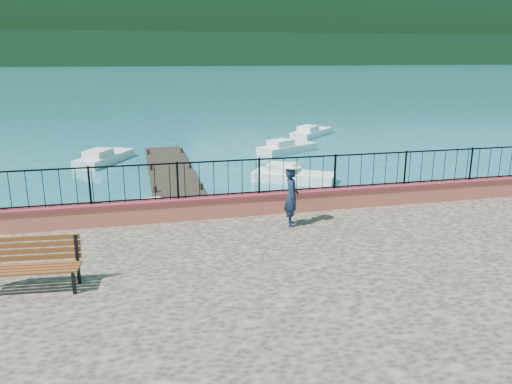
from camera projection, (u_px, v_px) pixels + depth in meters
name	position (u px, v px, depth m)	size (l,w,h in m)	color
ground	(314.00, 316.00, 10.74)	(2000.00, 2000.00, 0.00)	#19596B
parapet	(270.00, 203.00, 13.81)	(28.00, 0.46, 0.58)	#B65641
railing	(270.00, 176.00, 13.61)	(27.00, 0.05, 0.95)	black
dock	(174.00, 182.00, 21.49)	(2.00, 16.00, 0.30)	#2D231C
far_forest	(136.00, 49.00, 289.51)	(900.00, 60.00, 18.00)	black
foothills	(134.00, 31.00, 342.31)	(900.00, 120.00, 44.00)	black
companion_hill	(326.00, 61.00, 585.77)	(448.00, 384.00, 180.00)	#142D23
park_bench	(31.00, 275.00, 9.22)	(1.82, 0.75, 0.99)	black
person	(292.00, 197.00, 12.68)	(0.55, 0.36, 1.52)	#111E34
hat	(292.00, 165.00, 12.46)	(0.44, 0.44, 0.12)	white
boat_0	(161.00, 211.00, 16.72)	(3.32, 1.30, 0.80)	silver
boat_1	(294.00, 173.00, 22.12)	(3.60, 1.30, 0.80)	white
boat_2	(287.00, 145.00, 28.95)	(3.76, 1.30, 0.80)	silver
boat_3	(105.00, 155.00, 26.17)	(4.06, 1.30, 0.80)	silver
boat_5	(312.00, 130.00, 34.82)	(4.11, 1.30, 0.80)	white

